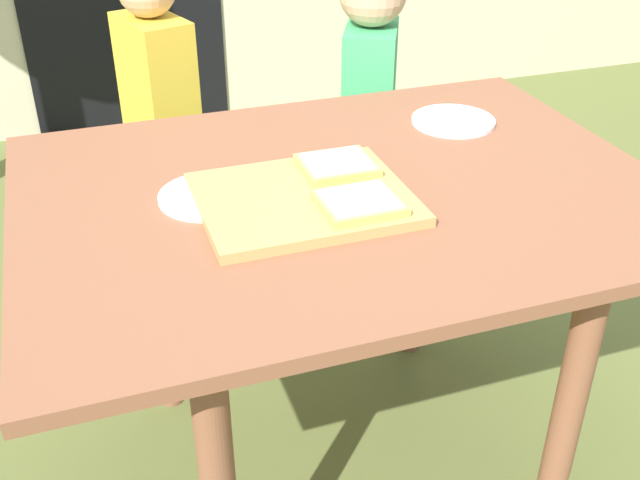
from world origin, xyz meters
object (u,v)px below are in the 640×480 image
pizza_slice_far_right (335,165)px  plate_white_left (209,196)px  child_left (162,125)px  plate_white_right (453,121)px  cutting_board (303,199)px  child_right (369,113)px  dining_table (342,234)px  pizza_slice_near_right (360,203)px

pizza_slice_far_right → plate_white_left: (-0.25, -0.00, -0.02)m
pizza_slice_far_right → plate_white_left: bearing=-179.9°
pizza_slice_far_right → child_left: child_left is taller
plate_white_right → plate_white_left: bearing=-163.2°
cutting_board → child_right: size_ratio=0.37×
pizza_slice_far_right → dining_table: bearing=-83.5°
plate_white_right → cutting_board: bearing=-149.6°
pizza_slice_far_right → pizza_slice_near_right: bearing=-94.2°
cutting_board → child_right: (0.43, 0.72, -0.15)m
cutting_board → pizza_slice_near_right: size_ratio=2.68×
plate_white_right → child_left: (-0.60, 0.60, -0.16)m
plate_white_left → plate_white_right: (0.61, 0.18, 0.00)m
pizza_slice_near_right → child_right: 0.89m
pizza_slice_far_right → child_right: 0.75m
plate_white_right → dining_table: bearing=-148.2°
plate_white_left → dining_table: bearing=-7.9°
cutting_board → child_left: child_left is taller
plate_white_right → child_right: size_ratio=0.18×
child_right → pizza_slice_far_right: bearing=-117.9°
pizza_slice_far_right → child_right: (0.34, 0.64, -0.17)m
dining_table → pizza_slice_near_right: size_ratio=8.63×
pizza_slice_near_right → child_left: size_ratio=0.14×
cutting_board → child_left: bearing=99.6°
cutting_board → dining_table: bearing=24.8°
dining_table → pizza_slice_far_right: size_ratio=8.69×
plate_white_left → plate_white_right: same height
child_right → dining_table: bearing=-116.3°
plate_white_right → child_left: bearing=134.9°
plate_white_left → child_right: child_right is taller
cutting_board → plate_white_right: cutting_board is taller
dining_table → plate_white_left: plate_white_left is taller
cutting_board → plate_white_left: bearing=153.6°
pizza_slice_near_right → child_left: child_left is taller
dining_table → plate_white_left: size_ratio=6.48×
plate_white_left → plate_white_right: bearing=16.8°
pizza_slice_near_right → plate_white_right: (0.37, 0.35, -0.02)m
child_left → child_right: child_left is taller
dining_table → plate_white_right: bearing=31.8°
dining_table → cutting_board: 0.16m
dining_table → pizza_slice_near_right: bearing=-97.3°
plate_white_right → pizza_slice_near_right: bearing=-137.0°
dining_table → pizza_slice_near_right: (-0.02, -0.13, 0.14)m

